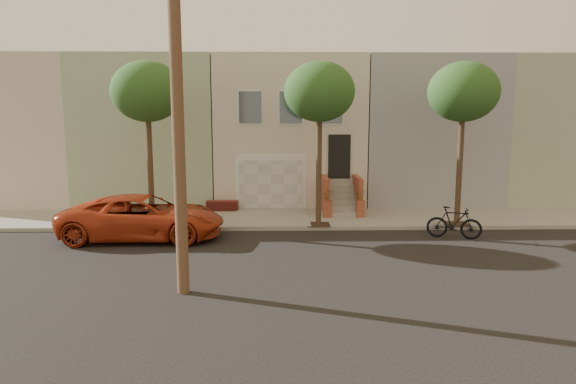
{
  "coord_description": "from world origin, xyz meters",
  "views": [
    {
      "loc": [
        -0.63,
        -15.38,
        4.46
      ],
      "look_at": [
        -0.22,
        3.0,
        1.59
      ],
      "focal_mm": 31.26,
      "sensor_mm": 36.0,
      "label": 1
    }
  ],
  "objects": [
    {
      "name": "house_row",
      "position": [
        0.0,
        11.19,
        3.64
      ],
      "size": [
        33.1,
        11.7,
        7.0
      ],
      "color": "beige",
      "rests_on": "sidewalk"
    },
    {
      "name": "ground",
      "position": [
        0.0,
        0.0,
        0.0
      ],
      "size": [
        90.0,
        90.0,
        0.0
      ],
      "primitive_type": "plane",
      "color": "black",
      "rests_on": "ground"
    },
    {
      "name": "motorcycle",
      "position": [
        5.78,
        2.19,
        0.58
      ],
      "size": [
        2.0,
        1.14,
        1.16
      ],
      "primitive_type": "imported",
      "rotation": [
        0.0,
        0.0,
        1.24
      ],
      "color": "black",
      "rests_on": "ground"
    },
    {
      "name": "pickup_truck",
      "position": [
        -5.44,
        2.36,
        0.8
      ],
      "size": [
        5.73,
        2.65,
        1.59
      ],
      "primitive_type": "imported",
      "rotation": [
        0.0,
        0.0,
        1.57
      ],
      "color": "#AB3417",
      "rests_on": "ground"
    },
    {
      "name": "sidewalk",
      "position": [
        0.0,
        5.35,
        0.07
      ],
      "size": [
        40.0,
        3.7,
        0.15
      ],
      "primitive_type": "cube",
      "color": "gray",
      "rests_on": "ground"
    },
    {
      "name": "tree_left",
      "position": [
        -5.5,
        3.9,
        5.26
      ],
      "size": [
        2.7,
        2.57,
        6.3
      ],
      "color": "#2D2116",
      "rests_on": "sidewalk"
    },
    {
      "name": "tree_right",
      "position": [
        6.5,
        3.9,
        5.26
      ],
      "size": [
        2.7,
        2.57,
        6.3
      ],
      "color": "#2D2116",
      "rests_on": "sidewalk"
    },
    {
      "name": "tree_mid",
      "position": [
        1.0,
        3.9,
        5.26
      ],
      "size": [
        2.7,
        2.57,
        6.3
      ],
      "color": "#2D2116",
      "rests_on": "sidewalk"
    }
  ]
}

